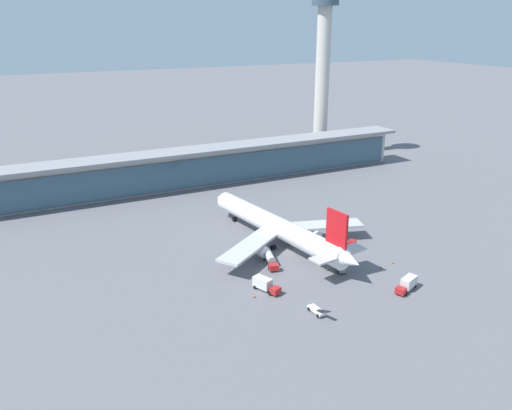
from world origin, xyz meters
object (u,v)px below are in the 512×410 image
service_truck_under_wing_red (271,259)px  safety_cone_delta (255,296)px  service_truck_by_tail_red (265,284)px  airliner_on_stand (279,228)px  safety_cone_alpha (381,267)px  service_truck_on_taxiway_red (407,284)px  service_truck_mid_apron_grey (340,268)px  safety_cone_bravo (327,269)px  service_truck_near_nose_white (317,310)px  service_truck_at_far_stand_red (340,239)px  control_tower (323,63)px  safety_cone_charlie (393,262)px

service_truck_under_wing_red → safety_cone_delta: 17.76m
service_truck_by_tail_red → airliner_on_stand: bearing=54.1°
service_truck_by_tail_red → safety_cone_alpha: bearing=-5.2°
service_truck_on_taxiway_red → safety_cone_alpha: bearing=79.7°
safety_cone_alpha → service_truck_on_taxiway_red: bearing=-100.3°
service_truck_mid_apron_grey → service_truck_by_tail_red: (-22.23, -0.39, 0.88)m
safety_cone_bravo → safety_cone_delta: size_ratio=1.00×
service_truck_near_nose_white → service_truck_by_tail_red: bearing=110.7°
service_truck_under_wing_red → service_truck_on_taxiway_red: bearing=-49.3°
service_truck_at_far_stand_red → safety_cone_alpha: bearing=-86.6°
service_truck_at_far_stand_red → control_tower: control_tower is taller
service_truck_near_nose_white → service_truck_by_tail_red: service_truck_by_tail_red is taller
airliner_on_stand → control_tower: bearing=50.5°
service_truck_on_taxiway_red → service_truck_at_far_stand_red: bearing=87.7°
service_truck_near_nose_white → service_truck_on_taxiway_red: service_truck_on_taxiway_red is taller
service_truck_under_wing_red → safety_cone_delta: (-11.45, -13.50, -1.39)m
airliner_on_stand → service_truck_mid_apron_grey: (6.27, -21.64, -4.67)m
service_truck_near_nose_white → safety_cone_bravo: 21.81m
safety_cone_bravo → service_truck_under_wing_red: bearing=141.4°
service_truck_under_wing_red → service_truck_at_far_stand_red: (24.16, 2.75, 0.00)m
service_truck_by_tail_red → safety_cone_charlie: (37.51, -2.25, -1.37)m
service_truck_mid_apron_grey → safety_cone_alpha: (10.67, -3.38, -0.49)m
service_truck_under_wing_red → service_truck_at_far_stand_red: size_ratio=1.12×
service_truck_near_nose_white → safety_cone_alpha: bearing=22.7°
service_truck_mid_apron_grey → safety_cone_alpha: bearing=-17.6°
safety_cone_alpha → safety_cone_bravo: 14.38m
service_truck_near_nose_white → safety_cone_charlie: bearing=20.9°
service_truck_by_tail_red → service_truck_mid_apron_grey: bearing=1.0°
service_truck_on_taxiway_red → safety_cone_bravo: service_truck_on_taxiway_red is taller
service_truck_mid_apron_grey → safety_cone_charlie: 15.51m
safety_cone_delta → service_truck_by_tail_red: bearing=26.8°
service_truck_at_far_stand_red → service_truck_near_nose_white: bearing=-132.5°
service_truck_by_tail_red → safety_cone_charlie: size_ratio=10.91×
service_truck_at_far_stand_red → safety_cone_charlie: (5.64, -16.61, -1.39)m
service_truck_mid_apron_grey → control_tower: 128.46m
safety_cone_alpha → service_truck_mid_apron_grey: bearing=162.4°
service_truck_by_tail_red → service_truck_at_far_stand_red: service_truck_by_tail_red is taller
service_truck_under_wing_red → service_truck_at_far_stand_red: same height
airliner_on_stand → service_truck_mid_apron_grey: bearing=-73.8°
control_tower → safety_cone_delta: (-87.68, -106.50, -43.26)m
service_truck_near_nose_white → service_truck_on_taxiway_red: bearing=-1.5°
service_truck_by_tail_red → service_truck_at_far_stand_red: 34.96m
control_tower → service_truck_mid_apron_grey: bearing=-120.6°
airliner_on_stand → service_truck_near_nose_white: bearing=-106.0°
service_truck_under_wing_red → safety_cone_alpha: (25.19, -14.61, -1.39)m
control_tower → safety_cone_charlie: 124.29m
service_truck_near_nose_white → safety_cone_bravo: (14.03, 16.69, -0.49)m
control_tower → safety_cone_charlie: bearing=-113.5°
service_truck_mid_apron_grey → safety_cone_delta: size_ratio=9.83×
service_truck_mid_apron_grey → safety_cone_delta: (-25.97, -2.28, -0.49)m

